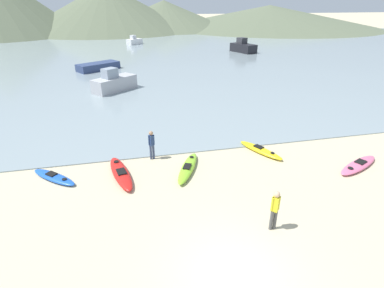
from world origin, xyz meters
The scene contains 16 objects.
ground_plane centered at (0.00, 0.00, 0.00)m, with size 400.00×400.00×0.00m, color #C6B793.
bay_water centered at (0.00, 43.64, 0.03)m, with size 160.00×70.00×0.06m, color gray.
far_hill_midleft centered at (-5.82, 90.94, 6.17)m, with size 49.19×49.19×12.33m, color #5B664C.
far_hill_midright centered at (10.91, 93.62, 4.06)m, with size 41.66×41.66×8.12m, color #5B664C.
far_hill_right centered at (45.54, 92.31, 3.34)m, with size 70.17×70.17×6.68m, color #5B664C.
kayak_on_sand_0 centered at (-0.09, 6.75, 0.16)m, with size 1.97×3.24×0.37m.
kayak_on_sand_1 centered at (-3.51, 6.98, 0.17)m, with size 1.51×3.62×0.38m.
kayak_on_sand_2 centered at (8.88, 5.09, 0.13)m, with size 3.32×2.07×0.30m.
kayak_on_sand_3 centered at (-6.76, 7.39, 0.13)m, with size 2.57×2.42×0.29m.
kayak_on_sand_4 centered at (4.49, 7.84, 0.15)m, with size 1.91×3.01×0.34m.
person_near_foreground centered at (2.19, 1.69, 1.00)m, with size 0.35×0.31×1.74m.
person_near_waterline centered at (-1.76, 8.44, 0.97)m, with size 0.34×0.30×1.69m.
moored_boat_0 centered at (-3.90, 23.16, 0.84)m, with size 4.41×4.06×2.22m.
moored_boat_1 centered at (-5.98, 33.53, 0.50)m, with size 5.47×4.56×0.89m.
moored_boat_2 centered at (-0.25, 57.42, 0.67)m, with size 3.33×3.03×1.75m.
moored_boat_3 centered at (17.28, 43.19, 0.87)m, with size 3.60×5.08×2.30m.
Camera 1 is at (-2.86, -6.49, 8.05)m, focal length 28.00 mm.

